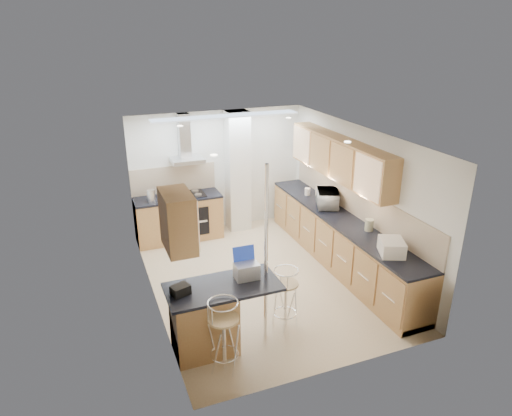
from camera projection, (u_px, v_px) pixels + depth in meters
name	position (u px, v px, depth m)	size (l,w,h in m)	color
ground	(262.00, 279.00, 7.83)	(4.80, 4.80, 0.00)	#CFB28A
room_shell	(271.00, 185.00, 7.69)	(3.64, 4.84, 2.51)	white
right_counter	(339.00, 241.00, 8.17)	(0.63, 4.40, 0.92)	#AC7544
back_counter	(179.00, 218.00, 9.16)	(1.70, 0.63, 0.92)	#AC7544
peninsula	(224.00, 316.00, 6.02)	(1.47, 0.72, 0.94)	#AC7544
microwave	(328.00, 199.00, 8.43)	(0.56, 0.38, 0.31)	silver
laptop	(247.00, 271.00, 5.99)	(0.31, 0.23, 0.21)	#A8ABB1
bag	(180.00, 290.00, 5.64)	(0.22, 0.16, 0.12)	black
bar_stool_near	(224.00, 336.00, 5.60)	(0.40, 0.40, 0.99)	tan
bar_stool_end	(286.00, 298.00, 6.45)	(0.37, 0.37, 0.92)	tan
jar_a	(319.00, 191.00, 9.03)	(0.12, 0.12, 0.19)	white
jar_b	(308.00, 192.00, 9.03)	(0.11, 0.11, 0.14)	white
jar_c	(369.00, 225.00, 7.45)	(0.14, 0.14, 0.19)	#ACAB89
jar_d	(387.00, 241.00, 6.93)	(0.10, 0.10, 0.15)	silver
bread_bin	(392.00, 247.00, 6.67)	(0.33, 0.42, 0.22)	white
kettle	(151.00, 196.00, 8.67)	(0.16, 0.16, 0.24)	silver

